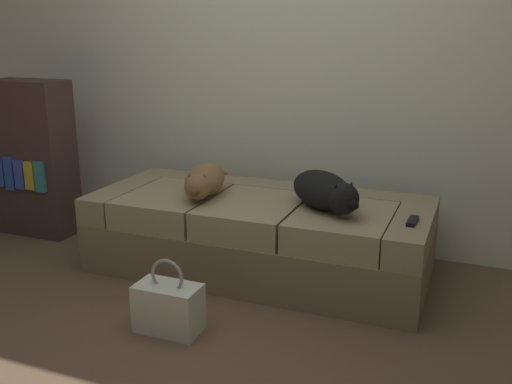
{
  "coord_description": "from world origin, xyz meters",
  "views": [
    {
      "loc": [
        1.21,
        -2.02,
        1.44
      ],
      "look_at": [
        0.0,
        1.0,
        0.51
      ],
      "focal_mm": 40.37,
      "sensor_mm": 36.0,
      "label": 1
    }
  ],
  "objects_px": {
    "couch": "(259,234)",
    "tv_remote": "(412,221)",
    "dog_tan": "(204,181)",
    "dog_dark": "(325,191)",
    "bookshelf": "(34,158)",
    "handbag": "(168,307)"
  },
  "relations": [
    {
      "from": "dog_tan",
      "to": "bookshelf",
      "type": "relative_size",
      "value": 0.49
    },
    {
      "from": "couch",
      "to": "dog_tan",
      "type": "xyz_separation_m",
      "value": [
        -0.33,
        -0.08,
        0.33
      ]
    },
    {
      "from": "dog_tan",
      "to": "dog_dark",
      "type": "relative_size",
      "value": 1.02
    },
    {
      "from": "tv_remote",
      "to": "dog_dark",
      "type": "bearing_deg",
      "value": 174.74
    },
    {
      "from": "dog_tan",
      "to": "dog_dark",
      "type": "bearing_deg",
      "value": 0.8
    },
    {
      "from": "couch",
      "to": "dog_dark",
      "type": "height_order",
      "value": "dog_dark"
    },
    {
      "from": "dog_dark",
      "to": "bookshelf",
      "type": "height_order",
      "value": "bookshelf"
    },
    {
      "from": "bookshelf",
      "to": "dog_tan",
      "type": "bearing_deg",
      "value": -5.42
    },
    {
      "from": "tv_remote",
      "to": "couch",
      "type": "bearing_deg",
      "value": 173.92
    },
    {
      "from": "couch",
      "to": "dog_dark",
      "type": "relative_size",
      "value": 3.81
    },
    {
      "from": "couch",
      "to": "dog_tan",
      "type": "height_order",
      "value": "dog_tan"
    },
    {
      "from": "dog_tan",
      "to": "dog_dark",
      "type": "distance_m",
      "value": 0.75
    },
    {
      "from": "dog_tan",
      "to": "dog_dark",
      "type": "height_order",
      "value": "dog_dark"
    },
    {
      "from": "tv_remote",
      "to": "dog_tan",
      "type": "bearing_deg",
      "value": 179.78
    },
    {
      "from": "dog_tan",
      "to": "bookshelf",
      "type": "height_order",
      "value": "bookshelf"
    },
    {
      "from": "couch",
      "to": "tv_remote",
      "type": "bearing_deg",
      "value": -8.36
    },
    {
      "from": "couch",
      "to": "tv_remote",
      "type": "relative_size",
      "value": 13.4
    },
    {
      "from": "dog_tan",
      "to": "handbag",
      "type": "relative_size",
      "value": 1.42
    },
    {
      "from": "dog_dark",
      "to": "tv_remote",
      "type": "bearing_deg",
      "value": -7.53
    },
    {
      "from": "tv_remote",
      "to": "bookshelf",
      "type": "height_order",
      "value": "bookshelf"
    },
    {
      "from": "couch",
      "to": "handbag",
      "type": "xyz_separation_m",
      "value": [
        -0.14,
        -0.86,
        -0.1
      ]
    },
    {
      "from": "bookshelf",
      "to": "tv_remote",
      "type": "bearing_deg",
      "value": -4.07
    }
  ]
}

